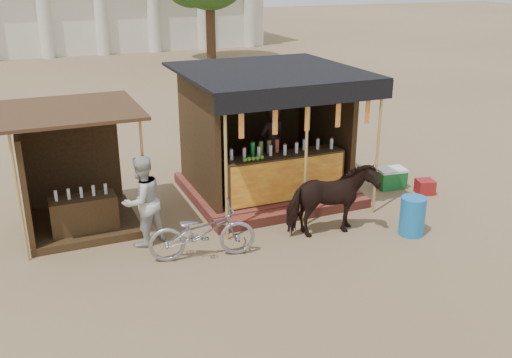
{
  "coord_description": "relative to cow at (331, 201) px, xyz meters",
  "views": [
    {
      "loc": [
        -3.81,
        -7.45,
        4.78
      ],
      "look_at": [
        0.0,
        1.6,
        1.1
      ],
      "focal_mm": 40.0,
      "sensor_mm": 36.0,
      "label": 1
    }
  ],
  "objects": [
    {
      "name": "ground",
      "position": [
        -1.26,
        -0.99,
        -0.7
      ],
      "size": [
        120.0,
        120.0,
        0.0
      ],
      "primitive_type": "plane",
      "color": "#846B4C",
      "rests_on": "ground"
    },
    {
      "name": "main_stall",
      "position": [
        -0.24,
        2.37,
        0.33
      ],
      "size": [
        3.6,
        3.61,
        2.78
      ],
      "color": "brown",
      "rests_on": "ground"
    },
    {
      "name": "secondary_stall",
      "position": [
        -4.43,
        2.25,
        0.16
      ],
      "size": [
        2.4,
        2.4,
        2.38
      ],
      "color": "#3B2915",
      "rests_on": "ground"
    },
    {
      "name": "cow",
      "position": [
        0.0,
        0.0,
        0.0
      ],
      "size": [
        1.69,
        0.84,
        1.39
      ],
      "primitive_type": "imported",
      "rotation": [
        0.0,
        0.0,
        1.51
      ],
      "color": "black",
      "rests_on": "ground"
    },
    {
      "name": "motorbike",
      "position": [
        -2.48,
        0.09,
        -0.21
      ],
      "size": [
        1.93,
        0.95,
        0.97
      ],
      "primitive_type": "imported",
      "rotation": [
        0.0,
        0.0,
        1.4
      ],
      "color": "gray",
      "rests_on": "ground"
    },
    {
      "name": "bystander",
      "position": [
        -3.3,
        1.01,
        0.14
      ],
      "size": [
        1.01,
        0.93,
        1.68
      ],
      "primitive_type": "imported",
      "rotation": [
        0.0,
        0.0,
        3.59
      ],
      "color": "beige",
      "rests_on": "ground"
    },
    {
      "name": "blue_barrel",
      "position": [
        1.44,
        -0.57,
        -0.32
      ],
      "size": [
        0.62,
        0.62,
        0.75
      ],
      "primitive_type": "cylinder",
      "rotation": [
        0.0,
        0.0,
        0.39
      ],
      "color": "#176BB3",
      "rests_on": "ground"
    },
    {
      "name": "red_crate",
      "position": [
        3.01,
        1.01,
        -0.54
      ],
      "size": [
        0.45,
        0.45,
        0.32
      ],
      "primitive_type": "cube",
      "rotation": [
        0.0,
        0.0,
        -0.26
      ],
      "color": "maroon",
      "rests_on": "ground"
    },
    {
      "name": "cooler",
      "position": [
        2.52,
        1.61,
        -0.46
      ],
      "size": [
        0.69,
        0.51,
        0.46
      ],
      "color": "#166529",
      "rests_on": "ground"
    }
  ]
}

